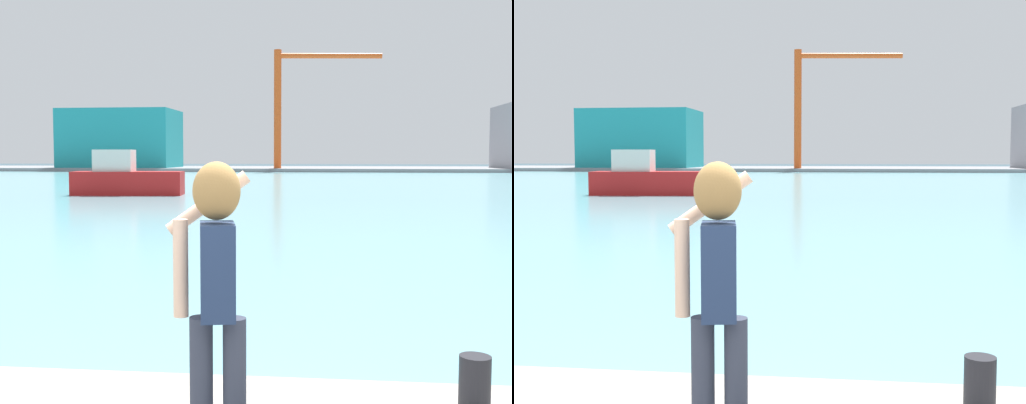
# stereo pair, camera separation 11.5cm
# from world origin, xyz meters

# --- Properties ---
(ground_plane) EXTENTS (220.00, 220.00, 0.00)m
(ground_plane) POSITION_xyz_m (0.00, 50.00, 0.00)
(ground_plane) COLOR #334751
(harbor_water) EXTENTS (140.00, 100.00, 0.02)m
(harbor_water) POSITION_xyz_m (0.00, 52.00, 0.01)
(harbor_water) COLOR #6BA8B2
(harbor_water) RESTS_ON ground_plane
(far_shore_dock) EXTENTS (140.00, 20.00, 0.48)m
(far_shore_dock) POSITION_xyz_m (0.00, 92.00, 0.24)
(far_shore_dock) COLOR gray
(far_shore_dock) RESTS_ON ground_plane
(person_photographer) EXTENTS (0.53, 0.55, 1.74)m
(person_photographer) POSITION_xyz_m (0.03, 0.64, 1.56)
(person_photographer) COLOR #2D3342
(person_photographer) RESTS_ON quay_promenade
(harbor_bollard) EXTENTS (0.22, 0.22, 0.38)m
(harbor_bollard) POSITION_xyz_m (1.71, 1.49, 0.69)
(harbor_bollard) COLOR black
(harbor_bollard) RESTS_ON quay_promenade
(boat_moored) EXTENTS (6.30, 2.49, 2.55)m
(boat_moored) POSITION_xyz_m (-10.77, 32.61, 0.93)
(boat_moored) COLOR #B21919
(boat_moored) RESTS_ON harbor_water
(warehouse_left) EXTENTS (16.03, 10.66, 8.32)m
(warehouse_left) POSITION_xyz_m (-29.59, 89.51, 4.64)
(warehouse_left) COLOR teal
(warehouse_left) RESTS_ON far_shore_dock
(port_crane) EXTENTS (14.32, 2.48, 15.77)m
(port_crane) POSITION_xyz_m (-4.20, 84.59, 10.50)
(port_crane) COLOR #D84C19
(port_crane) RESTS_ON far_shore_dock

